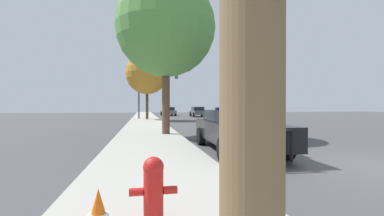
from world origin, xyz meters
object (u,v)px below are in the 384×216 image
police_car (236,129)px  tree_sidewalk_mid (147,73)px  traffic_light (154,83)px  car_background_distant (168,111)px  fire_hydrant (153,188)px  car_background_oncoming (198,111)px  tree_sidewalk_near (166,28)px

police_car → tree_sidewalk_mid: 19.51m
traffic_light → tree_sidewalk_mid: bearing=-119.7°
car_background_distant → tree_sidewalk_mid: size_ratio=0.66×
fire_hydrant → car_background_oncoming: size_ratio=0.18×
fire_hydrant → car_background_distant: bearing=84.2°
fire_hydrant → tree_sidewalk_mid: 24.34m
fire_hydrant → tree_sidewalk_near: (0.99, 9.58, 4.79)m
fire_hydrant → car_background_distant: car_background_distant is taller
fire_hydrant → car_background_oncoming: bearing=76.9°
fire_hydrant → traffic_light: bearing=87.4°
police_car → fire_hydrant: (-2.93, -5.07, -0.20)m
car_background_oncoming → tree_sidewalk_mid: tree_sidewalk_mid is taller
traffic_light → tree_sidewalk_near: (-0.14, -15.80, 1.30)m
fire_hydrant → car_background_distant: (3.76, 36.71, 0.18)m
police_car → traffic_light: 20.66m
fire_hydrant → traffic_light: traffic_light is taller
tree_sidewalk_mid → tree_sidewalk_near: bearing=-87.3°
police_car → tree_sidewalk_near: bearing=-65.3°
traffic_light → tree_sidewalk_mid: (-0.82, -1.44, 0.86)m
fire_hydrant → tree_sidewalk_near: tree_sidewalk_near is taller
traffic_light → tree_sidewalk_mid: 1.87m
police_car → traffic_light: size_ratio=0.94×
traffic_light → tree_sidewalk_near: size_ratio=0.72×
fire_hydrant → car_background_distant: 36.90m
car_background_distant → car_background_oncoming: size_ratio=1.05×
tree_sidewalk_mid → tree_sidewalk_near: 14.39m
car_background_oncoming → police_car: bearing=81.7°
car_background_distant → car_background_oncoming: (3.74, -4.44, 0.02)m
car_background_oncoming → car_background_distant: bearing=-48.7°
police_car → tree_sidewalk_mid: bearing=-80.6°
car_background_distant → fire_hydrant: bearing=-100.8°
police_car → car_background_oncoming: size_ratio=1.18×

